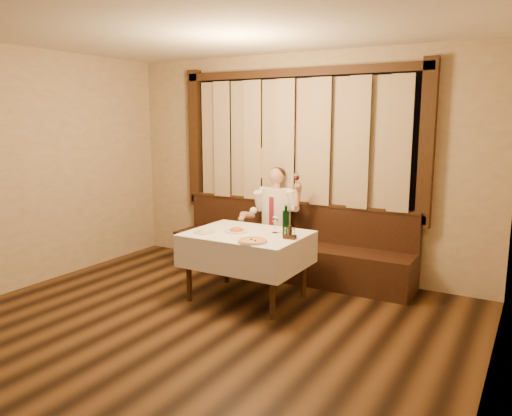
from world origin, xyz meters
The scene contains 10 objects.
room centered at (0.00, 0.97, 1.50)m, with size 5.01×6.01×2.81m.
banquette centered at (0.00, 2.72, 0.31)m, with size 3.20×0.61×0.94m.
dining_table centered at (0.00, 1.70, 0.65)m, with size 1.27×0.97×0.76m.
pizza centered at (0.27, 1.36, 0.77)m, with size 0.31×0.31×0.03m.
pasta_red centered at (-0.12, 1.69, 0.79)m, with size 0.26×0.26×0.09m.
pasta_cream centered at (-0.41, 1.48, 0.79)m, with size 0.24×0.24×0.08m.
green_bottle centered at (0.45, 1.75, 0.90)m, with size 0.07×0.07×0.34m.
table_wine_glass centered at (0.27, 1.85, 0.90)m, with size 0.07×0.07×0.20m.
cruet_caddy centered at (0.53, 1.68, 0.81)m, with size 0.14×0.08×0.14m.
seated_man centered at (-0.16, 2.63, 0.81)m, with size 0.75×0.56×1.38m.
Camera 1 is at (2.75, -2.85, 1.98)m, focal length 35.00 mm.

